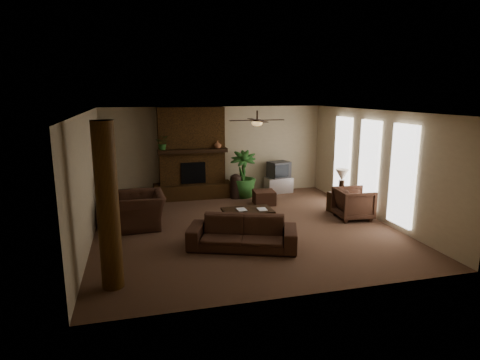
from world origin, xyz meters
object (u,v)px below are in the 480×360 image
object	(u,v)px
log_column	(108,207)
lamp_right	(342,177)
ottoman	(264,197)
floor_vase	(236,185)
side_table_right	(340,202)
armchair_left	(141,204)
floor_plant	(243,184)
sofa	(243,228)
tv_stand	(278,185)
armchair_right	(354,202)
side_table_left	(111,215)
lamp_left	(108,186)
coffee_table	(248,212)

from	to	relation	value
log_column	lamp_right	distance (m)	6.56
ottoman	floor_vase	bearing A→B (deg)	125.88
ottoman	side_table_right	size ratio (longest dim) A/B	1.09
armchair_left	floor_plant	distance (m)	3.79
sofa	tv_stand	bearing A→B (deg)	82.11
sofa	lamp_right	bearing A→B (deg)	49.88
side_table_right	lamp_right	xyz separation A→B (m)	(0.01, -0.04, 0.73)
armchair_left	armchair_right	xyz separation A→B (m)	(5.35, -0.76, -0.11)
side_table_left	side_table_right	bearing A→B (deg)	-3.56
armchair_left	floor_vase	xyz separation A→B (m)	(2.90, 2.04, -0.12)
tv_stand	floor_plant	xyz separation A→B (m)	(-1.30, -0.29, 0.16)
tv_stand	lamp_right	xyz separation A→B (m)	(0.86, -2.59, 0.75)
sofa	side_table_right	size ratio (longest dim) A/B	4.12
lamp_left	coffee_table	bearing A→B (deg)	-15.49
armchair_right	tv_stand	world-z (taller)	armchair_right
sofa	armchair_right	size ratio (longest dim) A/B	2.55
tv_stand	side_table_left	bearing A→B (deg)	-160.96
log_column	armchair_left	distance (m)	3.29
armchair_left	floor_vase	distance (m)	3.54
floor_plant	side_table_right	size ratio (longest dim) A/B	2.64
coffee_table	floor_vase	size ratio (longest dim) A/B	1.56
armchair_right	side_table_left	bearing A→B (deg)	85.30
floor_vase	tv_stand	bearing A→B (deg)	13.79
coffee_table	side_table_left	size ratio (longest dim) A/B	2.18
tv_stand	armchair_left	bearing A→B (deg)	-155.26
armchair_left	lamp_right	bearing A→B (deg)	85.58
side_table_left	lamp_right	distance (m)	6.09
side_table_left	armchair_left	bearing A→B (deg)	-17.74
lamp_left	side_table_right	distance (m)	6.08
coffee_table	floor_plant	xyz separation A→B (m)	(0.63, 2.81, 0.03)
ottoman	side_table_right	world-z (taller)	side_table_right
sofa	lamp_left	world-z (taller)	lamp_left
floor_vase	lamp_left	xyz separation A→B (m)	(-3.64, -1.82, 0.57)
log_column	floor_vase	bearing A→B (deg)	56.41
armchair_right	lamp_left	bearing A→B (deg)	85.47
sofa	coffee_table	size ratio (longest dim) A/B	1.89
armchair_right	floor_vase	bearing A→B (deg)	45.89
lamp_left	armchair_left	bearing A→B (deg)	-16.36
lamp_right	floor_vase	bearing A→B (deg)	137.33
floor_plant	lamp_right	xyz separation A→B (m)	(2.16, -2.30, 0.59)
sofa	side_table_left	xyz separation A→B (m)	(-2.77, 2.24, -0.17)
ottoman	floor_plant	world-z (taller)	floor_plant
coffee_table	tv_stand	world-z (taller)	tv_stand
side_table_right	lamp_right	distance (m)	0.73
log_column	sofa	distance (m)	2.97
log_column	floor_plant	size ratio (longest dim) A/B	1.93
sofa	floor_plant	world-z (taller)	sofa
floor_plant	lamp_left	bearing A→B (deg)	-153.84
armchair_left	armchair_right	bearing A→B (deg)	79.41
armchair_right	floor_vase	xyz separation A→B (m)	(-2.46, 2.80, -0.01)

